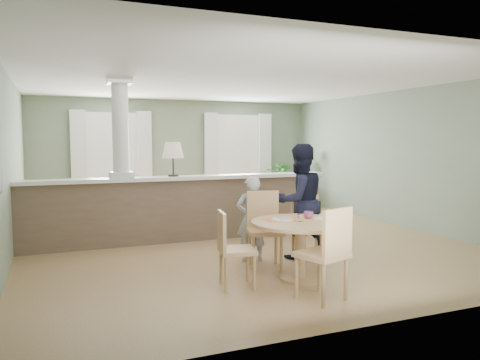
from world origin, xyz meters
name	(u,v)px	position (x,y,z in m)	size (l,w,h in m)	color
ground	(236,239)	(0.00, 0.00, 0.00)	(8.00, 8.00, 0.00)	tan
room_shell	(222,135)	(-0.03, 0.63, 1.81)	(7.02, 8.02, 2.71)	gray
pony_wall	(177,200)	(-0.99, 0.20, 0.71)	(5.32, 0.38, 2.70)	brown
sofa	(202,200)	(0.03, 2.08, 0.43)	(2.94, 1.15, 0.86)	olive
houseplant	(288,179)	(2.70, 3.20, 0.72)	(1.29, 1.12, 1.44)	#346F2C
dining_table	(301,233)	(-0.13, -2.49, 0.58)	(1.21, 1.21, 0.83)	tan
chair_far_boy	(264,225)	(-0.28, -1.75, 0.56)	(0.57, 0.57, 1.02)	tan
chair_far_man	(306,225)	(0.41, -1.69, 0.51)	(0.54, 0.54, 0.93)	tan
chair_near	(328,250)	(-0.25, -3.28, 0.56)	(0.58, 0.58, 1.02)	tan
chair_side	(231,246)	(-1.03, -2.46, 0.50)	(0.47, 0.47, 0.90)	tan
child_person	(252,219)	(-0.33, -1.43, 0.61)	(0.44, 0.29, 1.21)	#A7A6AC
man_person	(299,201)	(0.40, -1.52, 0.83)	(0.81, 0.63, 1.67)	black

